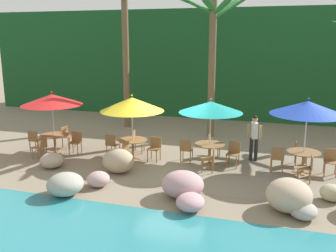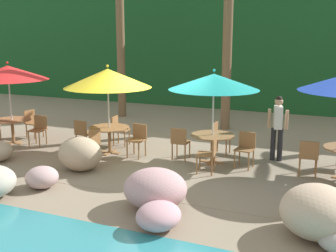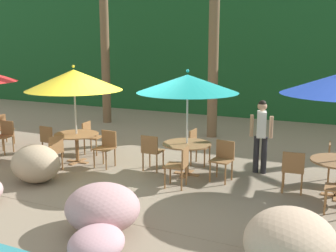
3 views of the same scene
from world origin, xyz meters
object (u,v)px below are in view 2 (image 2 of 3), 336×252
Objects in this scene: chair_blue_left at (309,155)px; chair_red_inland at (32,122)px; dining_table_yellow at (109,131)px; chair_teal_right at (210,152)px; umbrella_red at (8,73)px; waiter_in_white at (278,124)px; dining_table_red at (12,124)px; chair_yellow_inland at (118,128)px; chair_teal_seaward at (246,147)px; chair_teal_left at (180,141)px; chair_yellow_right at (92,142)px; umbrella_yellow at (108,78)px; chair_red_seaward at (39,128)px; umbrella_teal at (214,82)px; dining_table_teal at (212,139)px; chair_teal_inland at (219,136)px; chair_yellow_seaward at (138,138)px; chair_yellow_left at (83,132)px.

chair_red_inland is at bearing 176.41° from chair_blue_left.
chair_teal_right is at bearing -10.59° from dining_table_yellow.
umbrella_red is 7.76m from waiter_in_white.
dining_table_red is 1.26× the size of chair_yellow_inland.
chair_teal_left is at bearing -176.69° from chair_teal_seaward.
dining_table_red is at bearing 169.18° from chair_yellow_right.
umbrella_yellow is at bearing -3.58° from dining_table_yellow.
chair_teal_left is (5.22, -0.45, 0.00)m from chair_red_inland.
dining_table_red and dining_table_yellow have the same top height.
waiter_in_white is at bearing 53.44° from chair_teal_seaward.
waiter_in_white is at bearing 130.67° from chair_blue_left.
umbrella_teal reaches higher than chair_red_seaward.
chair_yellow_right is at bearing -84.01° from chair_yellow_inland.
chair_teal_left is (4.40, 0.22, 0.00)m from chair_red_seaward.
chair_teal_right is (3.06, -0.57, -1.56)m from umbrella_yellow.
chair_yellow_inland is (-0.19, 0.83, -0.10)m from dining_table_yellow.
chair_teal_right is (3.06, -0.57, -0.10)m from dining_table_yellow.
dining_table_teal is 1.26× the size of chair_teal_seaward.
umbrella_yellow is at bearing -158.25° from chair_teal_inland.
umbrella_teal is 2.75× the size of chair_blue_left.
chair_teal_inland is (2.81, 1.97, 0.00)m from chair_yellow_right.
chair_teal_left is at bearing 4.37° from umbrella_red.
dining_table_yellow is 3.73m from chair_teal_seaward.
chair_yellow_seaward is at bearing -151.05° from chair_teal_inland.
chair_yellow_inland is 1.00× the size of chair_teal_seaward.
chair_teal_left is at bearing -4.97° from chair_red_inland.
chair_red_inland is 1.00× the size of chair_yellow_inland.
waiter_in_white reaches higher than chair_yellow_right.
dining_table_red is 1.26× the size of chair_red_inland.
chair_teal_right is (3.25, -1.40, 0.00)m from chair_yellow_inland.
chair_yellow_right is at bearing -134.17° from chair_yellow_seaward.
chair_red_seaward is 1.07m from chair_red_inland.
chair_red_inland is at bearing 89.39° from umbrella_red.
dining_table_teal is 0.86m from chair_teal_right.
umbrella_red is 6.37m from chair_teal_inland.
chair_yellow_left is at bearing -178.81° from umbrella_yellow.
dining_table_red is 6.28m from umbrella_teal.
chair_teal_inland is at bearing 12.73° from dining_table_red.
chair_teal_inland is at bearing 99.00° from chair_teal_right.
chair_teal_seaward and chair_teal_inland have the same top height.
umbrella_yellow reaches higher than chair_teal_left.
chair_teal_inland is (6.00, 0.50, 0.00)m from chair_red_inland.
chair_teal_inland is (-0.93, 0.86, 0.00)m from chair_teal_seaward.
chair_yellow_left is (1.52, 0.05, 0.00)m from chair_red_seaward.
chair_teal_right is (0.19, -0.83, -1.57)m from umbrella_teal.
umbrella_teal is 2.18× the size of dining_table_teal.
dining_table_yellow is 0.86m from chair_yellow_inland.
chair_yellow_inland is at bearing -176.69° from waiter_in_white.
chair_yellow_left is at bearing 171.94° from chair_teal_right.
dining_table_yellow is at bearing 88.84° from chair_yellow_right.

